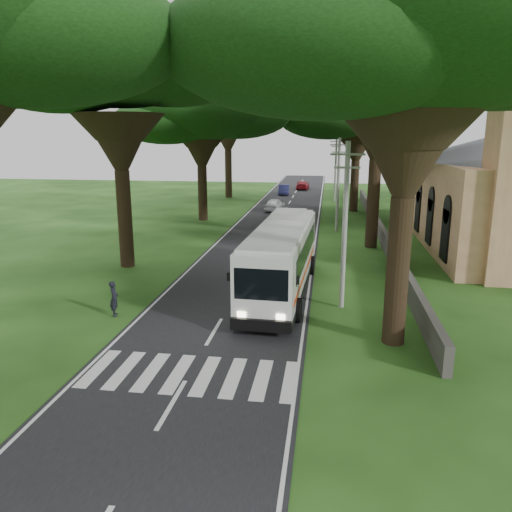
{
  "coord_description": "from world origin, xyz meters",
  "views": [
    {
      "loc": [
        4.65,
        -17.65,
        8.32
      ],
      "look_at": [
        1.1,
        7.0,
        2.2
      ],
      "focal_mm": 35.0,
      "sensor_mm": 36.0,
      "label": 1
    }
  ],
  "objects": [
    {
      "name": "distant_car_c",
      "position": [
        0.8,
        59.13,
        0.67
      ],
      "size": [
        1.9,
        4.43,
        1.27
      ],
      "primitive_type": "imported",
      "rotation": [
        0.0,
        0.0,
        3.11
      ],
      "color": "maroon",
      "rests_on": "road"
    },
    {
      "name": "distant_car_b",
      "position": [
        -1.45,
        52.22,
        0.71
      ],
      "size": [
        1.65,
        4.17,
        1.35
      ],
      "primitive_type": "imported",
      "rotation": [
        0.0,
        0.0,
        0.05
      ],
      "color": "navy",
      "rests_on": "road"
    },
    {
      "name": "tree_l_mida",
      "position": [
        -8.0,
        12.0,
        12.37
      ],
      "size": [
        13.3,
        13.3,
        15.38
      ],
      "color": "black",
      "rests_on": "ground"
    },
    {
      "name": "tree_r_mida",
      "position": [
        8.0,
        20.0,
        13.13
      ],
      "size": [
        12.76,
        12.76,
        16.08
      ],
      "color": "black",
      "rests_on": "ground"
    },
    {
      "name": "pole_near",
      "position": [
        5.5,
        6.0,
        4.18
      ],
      "size": [
        1.6,
        0.24,
        8.0
      ],
      "color": "gray",
      "rests_on": "ground"
    },
    {
      "name": "distant_car_a",
      "position": [
        -1.07,
        36.69,
        0.72
      ],
      "size": [
        2.23,
        4.25,
        1.38
      ],
      "primitive_type": "imported",
      "rotation": [
        0.0,
        0.0,
        2.99
      ],
      "color": "silver",
      "rests_on": "road"
    },
    {
      "name": "road",
      "position": [
        0.0,
        25.0,
        0.01
      ],
      "size": [
        8.0,
        120.0,
        0.04
      ],
      "primitive_type": "cube",
      "color": "black",
      "rests_on": "ground"
    },
    {
      "name": "tree_r_midb",
      "position": [
        7.5,
        38.0,
        10.99
      ],
      "size": [
        15.07,
        15.07,
        14.28
      ],
      "color": "black",
      "rests_on": "ground"
    },
    {
      "name": "pole_far",
      "position": [
        5.5,
        46.0,
        4.18
      ],
      "size": [
        1.6,
        0.24,
        8.0
      ],
      "color": "gray",
      "rests_on": "ground"
    },
    {
      "name": "ground",
      "position": [
        0.0,
        0.0,
        0.0
      ],
      "size": [
        140.0,
        140.0,
        0.0
      ],
      "primitive_type": "plane",
      "color": "#1D4112",
      "rests_on": "ground"
    },
    {
      "name": "tree_r_far",
      "position": [
        8.5,
        56.0,
        12.5
      ],
      "size": [
        13.97,
        13.97,
        15.62
      ],
      "color": "black",
      "rests_on": "ground"
    },
    {
      "name": "pedestrian",
      "position": [
        -5.06,
        3.3,
        0.84
      ],
      "size": [
        0.58,
        0.71,
        1.68
      ],
      "primitive_type": "imported",
      "rotation": [
        0.0,
        0.0,
        1.91
      ],
      "color": "black",
      "rests_on": "ground"
    },
    {
      "name": "tree_r_near",
      "position": [
        7.5,
        2.0,
        12.12
      ],
      "size": [
        15.76,
        15.76,
        15.56
      ],
      "color": "black",
      "rests_on": "ground"
    },
    {
      "name": "coach_bus",
      "position": [
        2.35,
        7.92,
        1.97
      ],
      "size": [
        3.33,
        12.48,
        3.65
      ],
      "rotation": [
        0.0,
        0.0,
        -0.04
      ],
      "color": "silver",
      "rests_on": "ground"
    },
    {
      "name": "church",
      "position": [
        17.86,
        21.55,
        4.91
      ],
      "size": [
        14.0,
        24.0,
        11.6
      ],
      "color": "tan",
      "rests_on": "ground"
    },
    {
      "name": "property_wall",
      "position": [
        9.0,
        24.0,
        0.6
      ],
      "size": [
        0.35,
        50.0,
        1.2
      ],
      "primitive_type": "cube",
      "color": "#383533",
      "rests_on": "ground"
    },
    {
      "name": "tree_l_far",
      "position": [
        -8.5,
        48.0,
        12.6
      ],
      "size": [
        13.87,
        13.87,
        15.71
      ],
      "color": "black",
      "rests_on": "ground"
    },
    {
      "name": "tree_l_midb",
      "position": [
        -7.5,
        30.0,
        10.46
      ],
      "size": [
        14.06,
        14.06,
        13.55
      ],
      "color": "black",
      "rests_on": "ground"
    },
    {
      "name": "crosswalk",
      "position": [
        0.0,
        -2.0,
        0.0
      ],
      "size": [
        8.0,
        3.0,
        0.01
      ],
      "primitive_type": "cube",
      "color": "silver",
      "rests_on": "ground"
    },
    {
      "name": "pole_mid",
      "position": [
        5.5,
        26.0,
        4.18
      ],
      "size": [
        1.6,
        0.24,
        8.0
      ],
      "color": "gray",
      "rests_on": "ground"
    }
  ]
}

